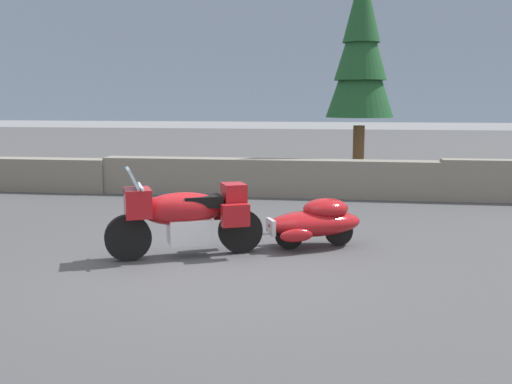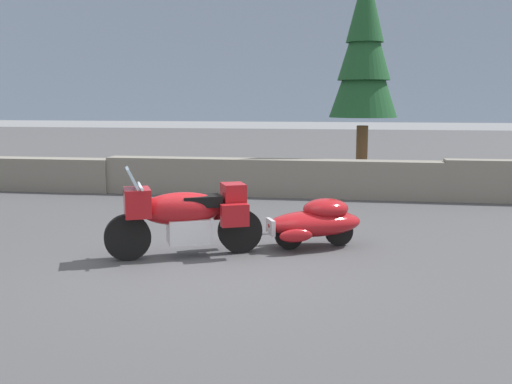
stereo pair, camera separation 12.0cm
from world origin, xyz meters
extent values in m
plane|color=#424244|center=(0.00, 0.00, 0.00)|extent=(80.00, 80.00, 0.00)
cube|color=slate|center=(0.00, 6.21, 0.44)|extent=(8.00, 0.56, 0.88)
cube|color=#8C9EB7|center=(0.00, 96.20, 8.00)|extent=(240.00, 80.00, 16.00)
cylinder|color=black|center=(-1.22, 0.16, 0.33)|extent=(0.66, 0.40, 0.66)
cylinder|color=black|center=(0.29, 0.84, 0.33)|extent=(0.66, 0.40, 0.66)
cube|color=silver|center=(-0.42, 0.53, 0.38)|extent=(0.73, 0.65, 0.36)
ellipsoid|color=maroon|center=(-0.51, 0.48, 0.71)|extent=(1.27, 0.90, 0.48)
cube|color=maroon|center=(-1.08, 0.23, 0.83)|extent=(0.54, 0.62, 0.40)
cube|color=#9EB7C6|center=(-1.13, 0.21, 1.16)|extent=(0.35, 0.48, 0.34)
cube|color=black|center=(-0.24, 0.61, 0.81)|extent=(0.66, 0.56, 0.16)
cube|color=maroon|center=(0.20, 0.80, 0.91)|extent=(0.46, 0.50, 0.28)
cube|color=maroon|center=(0.27, 0.51, 0.63)|extent=(0.43, 0.31, 0.32)
cube|color=maroon|center=(0.03, 1.06, 0.63)|extent=(0.43, 0.31, 0.32)
cylinder|color=silver|center=(-1.03, 0.25, 1.06)|extent=(0.32, 0.65, 0.04)
cylinder|color=silver|center=(-1.17, 0.19, 0.58)|extent=(0.26, 0.17, 0.54)
cylinder|color=black|center=(0.99, 1.16, 0.22)|extent=(0.44, 0.27, 0.44)
cylinder|color=black|center=(1.75, 1.50, 0.22)|extent=(0.44, 0.27, 0.44)
ellipsoid|color=maroon|center=(1.37, 1.33, 0.38)|extent=(1.65, 1.24, 0.40)
ellipsoid|color=maroon|center=(1.53, 1.41, 0.60)|extent=(0.89, 0.81, 0.32)
cube|color=silver|center=(0.72, 1.04, 0.36)|extent=(0.19, 0.32, 0.24)
ellipsoid|color=maroon|center=(1.13, 0.87, 0.28)|extent=(0.53, 0.34, 0.20)
ellipsoid|color=maroon|center=(0.86, 1.46, 0.28)|extent=(0.53, 0.34, 0.20)
cylinder|color=silver|center=(0.37, 0.88, 0.27)|extent=(0.66, 0.33, 0.05)
cylinder|color=brown|center=(2.17, 7.81, 0.81)|extent=(0.29, 0.29, 1.62)
cone|color=#194723|center=(2.17, 7.81, 3.12)|extent=(1.72, 1.72, 2.57)
cone|color=#194723|center=(2.17, 7.81, 3.89)|extent=(1.33, 1.33, 2.24)
cone|color=#194723|center=(2.17, 7.81, 4.66)|extent=(0.95, 0.95, 1.92)
camera|label=1|loc=(1.78, -7.69, 2.26)|focal=41.56mm
camera|label=2|loc=(1.90, -7.67, 2.26)|focal=41.56mm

